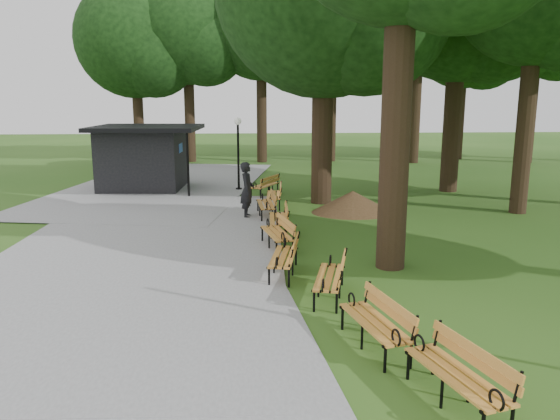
{
  "coord_description": "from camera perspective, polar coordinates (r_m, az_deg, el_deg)",
  "views": [
    {
      "loc": [
        -1.02,
        -11.6,
        4.15
      ],
      "look_at": [
        -0.09,
        2.94,
        1.1
      ],
      "focal_mm": 35.2,
      "sensor_mm": 36.0,
      "label": 1
    }
  ],
  "objects": [
    {
      "name": "ground",
      "position": [
        12.36,
        1.29,
        -7.8
      ],
      "size": [
        100.0,
        100.0,
        0.0
      ],
      "primitive_type": "plane",
      "color": "#2C5618",
      "rests_on": "ground"
    },
    {
      "name": "tree_backdrop",
      "position": [
        35.52,
        9.78,
        18.14
      ],
      "size": [
        36.45,
        9.58,
        16.3
      ],
      "primitive_type": null,
      "color": "black",
      "rests_on": "ground"
    },
    {
      "name": "bench_0",
      "position": [
        8.1,
        17.87,
        -16.05
      ],
      "size": [
        1.14,
        2.0,
        0.88
      ],
      "primitive_type": null,
      "rotation": [
        0.0,
        0.0,
        -1.29
      ],
      "color": "orange",
      "rests_on": "ground"
    },
    {
      "name": "path",
      "position": [
        15.46,
        -14.68,
        -4.03
      ],
      "size": [
        12.0,
        38.0,
        0.06
      ],
      "primitive_type": "cube",
      "color": "gray",
      "rests_on": "ground"
    },
    {
      "name": "bench_7",
      "position": [
        20.81,
        -0.66,
        1.56
      ],
      "size": [
        0.76,
        1.94,
        0.88
      ],
      "primitive_type": null,
      "rotation": [
        0.0,
        0.0,
        -1.64
      ],
      "color": "orange",
      "rests_on": "ground"
    },
    {
      "name": "bench_6",
      "position": [
        19.03,
        -1.47,
        0.58
      ],
      "size": [
        0.74,
        1.93,
        0.88
      ],
      "primitive_type": null,
      "rotation": [
        0.0,
        0.0,
        -1.52
      ],
      "color": "orange",
      "rests_on": "ground"
    },
    {
      "name": "bench_8",
      "position": [
        23.05,
        -1.59,
        2.57
      ],
      "size": [
        1.46,
        1.98,
        0.88
      ],
      "primitive_type": null,
      "rotation": [
        0.0,
        0.0,
        -2.06
      ],
      "color": "orange",
      "rests_on": "ground"
    },
    {
      "name": "bench_3",
      "position": [
        12.88,
        0.34,
        -4.92
      ],
      "size": [
        0.98,
        1.99,
        0.88
      ],
      "primitive_type": null,
      "rotation": [
        0.0,
        0.0,
        -1.76
      ],
      "color": "orange",
      "rests_on": "ground"
    },
    {
      "name": "person",
      "position": [
        18.88,
        -3.44,
        2.09
      ],
      "size": [
        0.52,
        0.74,
        1.93
      ],
      "primitive_type": "imported",
      "rotation": [
        0.0,
        0.0,
        1.48
      ],
      "color": "black",
      "rests_on": "ground"
    },
    {
      "name": "bench_5",
      "position": [
        16.77,
        -0.21,
        -0.95
      ],
      "size": [
        0.71,
        1.92,
        0.88
      ],
      "primitive_type": null,
      "rotation": [
        0.0,
        0.0,
        -1.61
      ],
      "color": "orange",
      "rests_on": "ground"
    },
    {
      "name": "lamp_post",
      "position": [
        24.28,
        -4.38,
        7.44
      ],
      "size": [
        0.32,
        0.32,
        3.21
      ],
      "color": "black",
      "rests_on": "ground"
    },
    {
      "name": "kiosk",
      "position": [
        25.29,
        -14.13,
        5.28
      ],
      "size": [
        4.8,
        4.24,
        2.84
      ],
      "primitive_type": null,
      "rotation": [
        0.0,
        0.0,
        -0.07
      ],
      "color": "black",
      "rests_on": "ground"
    },
    {
      "name": "bench_2",
      "position": [
        11.52,
        5.14,
        -7.01
      ],
      "size": [
        1.07,
        2.0,
        0.88
      ],
      "primitive_type": null,
      "rotation": [
        0.0,
        0.0,
        -1.81
      ],
      "color": "orange",
      "rests_on": "ground"
    },
    {
      "name": "bench_4",
      "position": [
        15.02,
        -0.33,
        -2.47
      ],
      "size": [
        1.0,
        1.99,
        0.88
      ],
      "primitive_type": null,
      "rotation": [
        0.0,
        0.0,
        -1.37
      ],
      "color": "orange",
      "rests_on": "ground"
    },
    {
      "name": "dirt_mound",
      "position": [
        19.91,
        7.56,
        0.86
      ],
      "size": [
        2.48,
        2.48,
        0.79
      ],
      "primitive_type": "cone",
      "color": "#47301C",
      "rests_on": "ground"
    },
    {
      "name": "bench_1",
      "position": [
        9.45,
        9.79,
        -11.49
      ],
      "size": [
        1.06,
        2.0,
        0.88
      ],
      "primitive_type": null,
      "rotation": [
        0.0,
        0.0,
        -1.34
      ],
      "color": "orange",
      "rests_on": "ground"
    }
  ]
}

